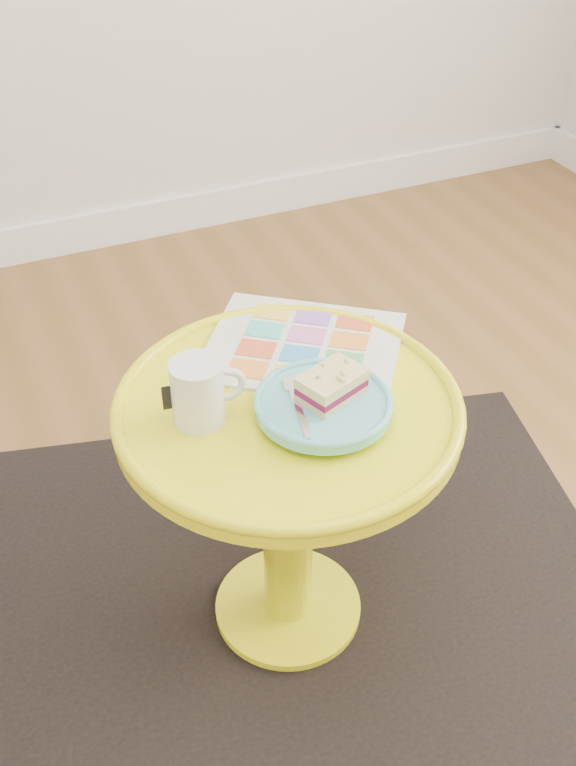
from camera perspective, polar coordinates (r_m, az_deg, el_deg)
name	(u,v)px	position (r m, az deg, el deg)	size (l,w,h in m)	color
rug	(288,610)	(1.67, 0.00, -14.91)	(1.30, 1.10, 0.01)	black
side_table	(288,471)	(1.40, 0.00, -5.93)	(0.54, 0.54, 0.51)	yellow
newspaper	(303,346)	(1.42, 1.02, 2.47)	(0.31, 0.27, 0.01)	silver
mug	(199,390)	(1.25, -5.97, -0.49)	(0.11, 0.08, 0.10)	silver
plate	(323,405)	(1.27, 2.38, -1.50)	(0.21, 0.21, 0.02)	#5EBEC6
cake_slice	(332,385)	(1.26, 2.93, -0.15)	(0.11, 0.09, 0.04)	#D3BC8C
fork	(297,405)	(1.25, 0.61, -1.47)	(0.04, 0.14, 0.00)	silver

